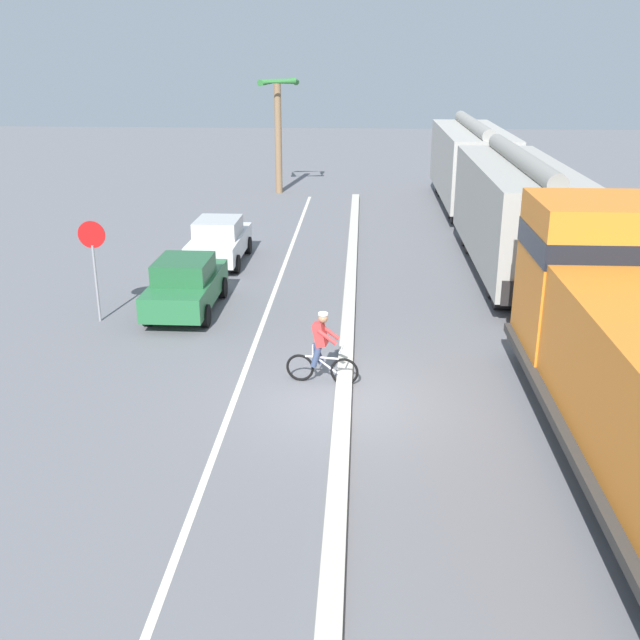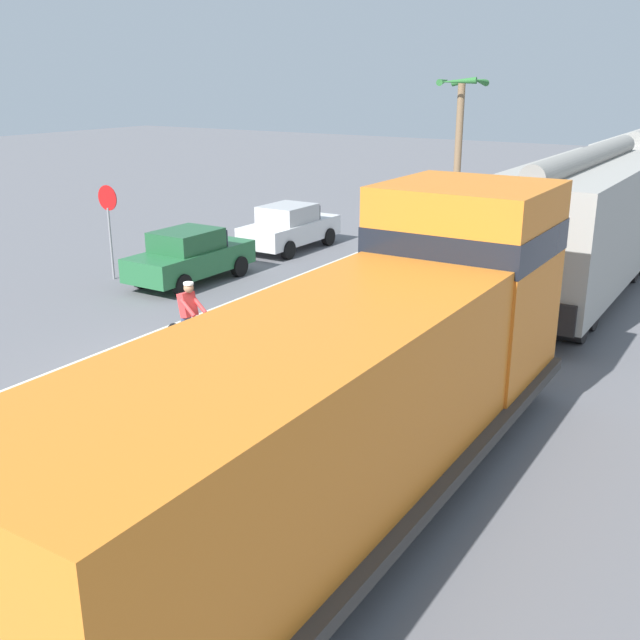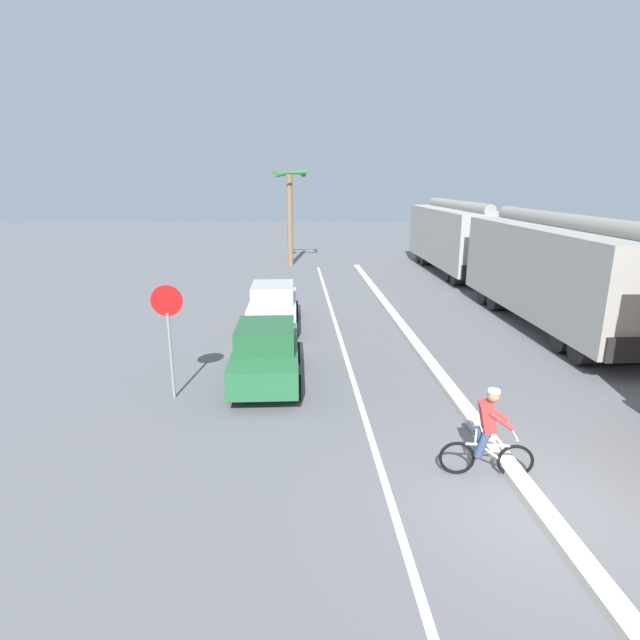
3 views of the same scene
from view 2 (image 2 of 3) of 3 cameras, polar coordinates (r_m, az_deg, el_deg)
name	(u,v)px [view 2 (image 2 of 3)]	position (r m, az deg, el deg)	size (l,w,h in m)	color
ground_plane	(181,374)	(16.05, -10.53, -4.06)	(120.00, 120.00, 0.00)	slate
median_curb	(329,301)	(20.56, 0.71, 1.45)	(0.36, 36.00, 0.16)	beige
lane_stripe	(259,291)	(21.88, -4.67, 2.21)	(0.14, 36.00, 0.01)	silver
locomotive	(369,378)	(10.91, 3.79, -4.45)	(3.10, 11.61, 4.20)	orange
hopper_car_lead	(580,225)	(21.93, 19.21, 6.87)	(2.90, 10.60, 4.18)	#A2A098
parked_car_green	(190,256)	(22.93, -9.86, 4.84)	(1.85, 4.21, 1.62)	#286B3D
parked_car_white	(290,227)	(27.02, -2.33, 7.09)	(1.86, 4.21, 1.62)	silver
cyclist	(189,321)	(16.75, -9.92, -0.10)	(1.70, 0.53, 1.71)	black
stop_sign	(109,214)	(23.59, -15.80, 7.79)	(0.76, 0.08, 2.88)	gray
palm_tree_near	(461,112)	(38.75, 10.66, 15.31)	(2.26, 2.26, 5.98)	#846647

